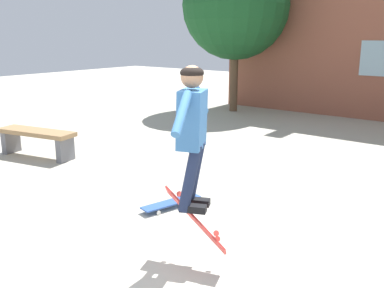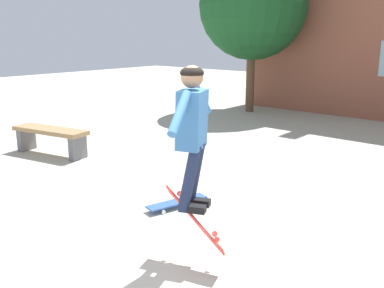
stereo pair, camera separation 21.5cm
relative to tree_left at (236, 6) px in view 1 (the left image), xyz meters
name	(u,v)px [view 1 (the left image)]	position (x,y,z in m)	size (l,w,h in m)	color
ground_plane	(134,285)	(4.22, -8.35, -3.01)	(40.00, 40.00, 0.00)	#B2AD9E
tree_left	(236,6)	(0.00, 0.00, 0.00)	(3.04, 3.04, 4.54)	brown
park_bench	(37,138)	(-0.24, -6.44, -2.65)	(1.64, 0.75, 0.51)	#99754C
skater	(192,126)	(4.36, -7.67, -1.62)	(0.56, 1.13, 1.40)	teal
skateboard_flipping	(195,219)	(4.42, -7.69, -2.54)	(0.82, 0.23, 0.58)	red
skateboard_resting	(171,202)	(3.32, -6.76, -2.94)	(0.40, 0.88, 0.08)	#2D519E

